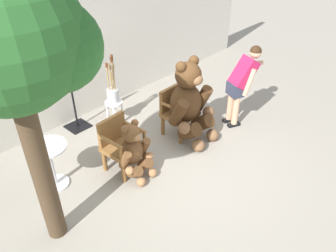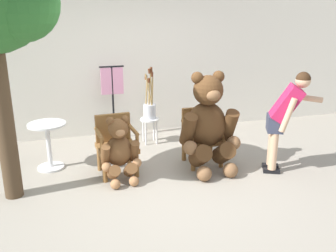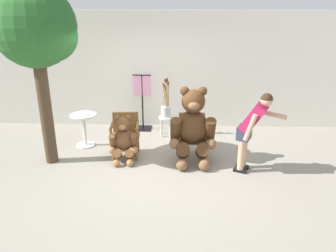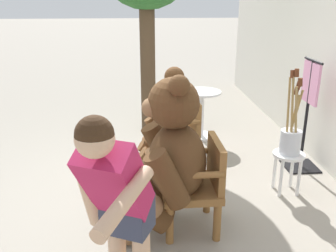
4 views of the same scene
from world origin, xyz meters
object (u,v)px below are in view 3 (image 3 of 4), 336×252
(teddy_bear_small, at_px, (123,139))
(clothing_display_stand, at_px, (142,101))
(wooden_chair_right, at_px, (192,134))
(teddy_bear_large, at_px, (193,126))
(patio_tree, at_px, (37,30))
(wooden_chair_left, at_px, (125,134))
(white_stool, at_px, (166,121))
(brush_bucket, at_px, (166,109))
(round_side_table, at_px, (84,126))
(person_visitor, at_px, (252,126))

(teddy_bear_small, distance_m, clothing_display_stand, 1.82)
(wooden_chair_right, height_order, teddy_bear_large, teddy_bear_large)
(wooden_chair_right, height_order, patio_tree, patio_tree)
(wooden_chair_left, xyz_separation_m, white_stool, (0.77, 1.08, -0.11))
(white_stool, distance_m, brush_bucket, 0.31)
(wooden_chair_right, distance_m, brush_bucket, 1.24)
(teddy_bear_large, relative_size, white_stool, 3.24)
(wooden_chair_left, distance_m, round_side_table, 1.05)
(wooden_chair_left, xyz_separation_m, person_visitor, (2.36, -0.65, 0.44))
(round_side_table, bearing_deg, patio_tree, -115.57)
(white_stool, distance_m, clothing_display_stand, 0.81)
(round_side_table, height_order, patio_tree, patio_tree)
(wooden_chair_left, bearing_deg, brush_bucket, 54.48)
(person_visitor, bearing_deg, teddy_bear_small, 171.43)
(wooden_chair_left, relative_size, round_side_table, 1.19)
(teddy_bear_large, distance_m, person_visitor, 1.11)
(brush_bucket, height_order, round_side_table, brush_bucket)
(teddy_bear_large, xyz_separation_m, round_side_table, (-2.30, 0.68, -0.28))
(teddy_bear_small, distance_m, brush_bucket, 1.59)
(wooden_chair_left, distance_m, teddy_bear_small, 0.29)
(clothing_display_stand, bearing_deg, teddy_bear_small, -95.73)
(round_side_table, bearing_deg, person_visitor, -17.85)
(wooden_chair_left, relative_size, clothing_display_stand, 0.63)
(wooden_chair_right, bearing_deg, patio_tree, -171.58)
(person_visitor, relative_size, white_stool, 3.28)
(wooden_chair_left, bearing_deg, clothing_display_stand, 82.88)
(round_side_table, xyz_separation_m, clothing_display_stand, (1.14, 1.08, 0.27))
(wooden_chair_right, relative_size, round_side_table, 1.19)
(wooden_chair_left, distance_m, teddy_bear_large, 1.39)
(teddy_bear_large, relative_size, patio_tree, 0.45)
(clothing_display_stand, bearing_deg, wooden_chair_left, -97.12)
(patio_tree, bearing_deg, wooden_chair_right, 8.42)
(teddy_bear_small, height_order, round_side_table, teddy_bear_small)
(teddy_bear_large, bearing_deg, patio_tree, -177.10)
(person_visitor, bearing_deg, patio_tree, 176.16)
(brush_bucket, relative_size, round_side_table, 1.28)
(white_stool, distance_m, patio_tree, 3.35)
(brush_bucket, relative_size, clothing_display_stand, 0.68)
(clothing_display_stand, bearing_deg, white_stool, -35.80)
(white_stool, bearing_deg, person_visitor, -47.40)
(wooden_chair_left, height_order, wooden_chair_right, same)
(teddy_bear_large, distance_m, brush_bucket, 1.46)
(teddy_bear_small, bearing_deg, clothing_display_stand, 84.27)
(teddy_bear_large, xyz_separation_m, patio_tree, (-2.69, -0.14, 1.76))
(round_side_table, relative_size, patio_tree, 0.22)
(brush_bucket, distance_m, patio_tree, 3.17)
(teddy_bear_large, bearing_deg, round_side_table, 163.43)
(wooden_chair_right, distance_m, round_side_table, 2.34)
(clothing_display_stand, bearing_deg, brush_bucket, -35.87)
(teddy_bear_small, xyz_separation_m, white_stool, (0.76, 1.38, -0.11))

